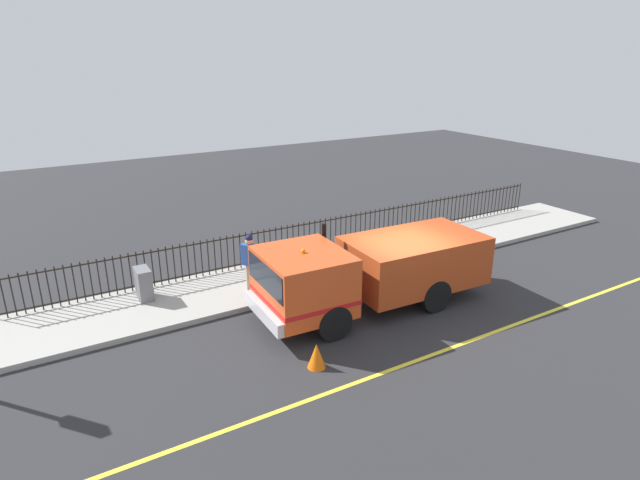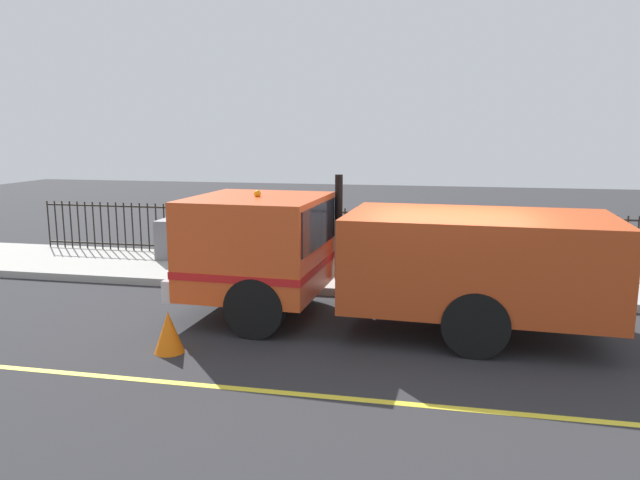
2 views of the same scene
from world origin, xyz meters
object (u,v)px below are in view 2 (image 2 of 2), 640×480
utility_cabinet (168,239)px  worker_standing (269,223)px  work_truck (368,251)px  traffic_cone (169,332)px

utility_cabinet → worker_standing: bearing=-111.6°
work_truck → worker_standing: 3.43m
worker_standing → utility_cabinet: 3.18m
traffic_cone → work_truck: bearing=-54.6°
work_truck → utility_cabinet: work_truck is taller
utility_cabinet → traffic_cone: 6.09m
work_truck → utility_cabinet: bearing=58.4°
utility_cabinet → traffic_cone: utility_cabinet is taller
utility_cabinet → traffic_cone: bearing=-154.1°
worker_standing → utility_cabinet: size_ratio=1.93×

